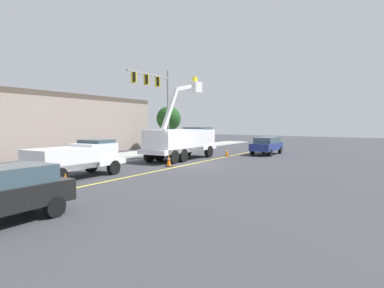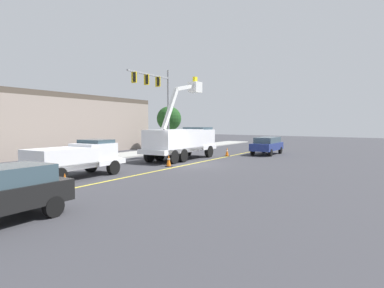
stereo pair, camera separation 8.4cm
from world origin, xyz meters
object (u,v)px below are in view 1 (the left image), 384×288
(utility_bucket_truck, at_px, (182,140))
(traffic_cone_leading, at_px, (65,181))
(traffic_cone_mid_front, at_px, (169,160))
(traffic_cone_mid_rear, at_px, (227,152))
(service_pickup_truck, at_px, (76,158))
(traffic_signal_mast, at_px, (157,94))
(passing_minivan, at_px, (267,145))

(utility_bucket_truck, relative_size, traffic_cone_leading, 11.93)
(traffic_cone_mid_front, bearing_deg, traffic_cone_mid_rear, 4.49)
(service_pickup_truck, xyz_separation_m, traffic_cone_leading, (-1.95, -2.18, -0.77))
(utility_bucket_truck, distance_m, traffic_signal_mast, 7.88)
(service_pickup_truck, bearing_deg, traffic_cone_leading, -131.83)
(utility_bucket_truck, height_order, traffic_cone_mid_rear, utility_bucket_truck)
(traffic_cone_leading, bearing_deg, service_pickup_truck, 48.17)
(passing_minivan, relative_size, traffic_cone_leading, 7.07)
(utility_bucket_truck, bearing_deg, service_pickup_truck, -172.57)
(passing_minivan, bearing_deg, traffic_cone_leading, 179.79)
(utility_bucket_truck, distance_m, traffic_cone_leading, 13.31)
(passing_minivan, height_order, traffic_signal_mast, traffic_signal_mast)
(passing_minivan, bearing_deg, service_pickup_truck, 173.32)
(traffic_cone_leading, bearing_deg, traffic_signal_mast, 30.84)
(service_pickup_truck, height_order, passing_minivan, service_pickup_truck)
(service_pickup_truck, relative_size, passing_minivan, 1.16)
(traffic_signal_mast, bearing_deg, passing_minivan, -59.70)
(traffic_signal_mast, bearing_deg, traffic_cone_mid_front, -131.52)
(utility_bucket_truck, xyz_separation_m, traffic_cone_mid_front, (-4.14, -2.23, -1.19))
(utility_bucket_truck, bearing_deg, traffic_signal_mast, 62.86)
(service_pickup_truck, xyz_separation_m, traffic_cone_mid_front, (6.66, -0.83, -0.69))
(utility_bucket_truck, relative_size, traffic_cone_mid_rear, 10.32)
(utility_bucket_truck, height_order, traffic_cone_mid_front, utility_bucket_truck)
(passing_minivan, relative_size, traffic_cone_mid_rear, 6.11)
(traffic_cone_mid_rear, bearing_deg, utility_bucket_truck, 161.22)
(service_pickup_truck, distance_m, traffic_signal_mast, 16.30)
(traffic_cone_mid_front, distance_m, traffic_signal_mast, 12.11)
(service_pickup_truck, xyz_separation_m, traffic_signal_mast, (13.77, 7.20, 4.93))
(traffic_cone_mid_front, xyz_separation_m, traffic_cone_mid_rear, (8.70, 0.68, -0.03))
(service_pickup_truck, xyz_separation_m, passing_minivan, (19.30, -2.26, -0.15))
(utility_bucket_truck, height_order, traffic_cone_leading, utility_bucket_truck)
(service_pickup_truck, relative_size, traffic_cone_mid_front, 6.69)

